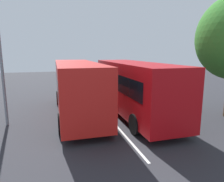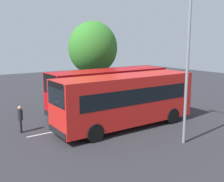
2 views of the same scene
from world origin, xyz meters
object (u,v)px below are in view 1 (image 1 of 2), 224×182
Objects in this scene: bus_center_left at (77,86)px; pedestrian at (100,84)px; street_lamp at (4,36)px; bus_far_left at (134,86)px.

pedestrian is (6.05, -2.87, -0.90)m from bus_center_left.
bus_center_left is 1.14× the size of street_lamp.
pedestrian is 10.46m from street_lamp.
street_lamp reaches higher than pedestrian.
bus_center_left is 6.76m from pedestrian.
bus_far_left is 5.75× the size of pedestrian.
bus_far_left is 1.14× the size of street_lamp.
bus_far_left is 7.21m from pedestrian.
bus_far_left is at bearing 32.56° from pedestrian.
pedestrian is 0.20× the size of street_lamp.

